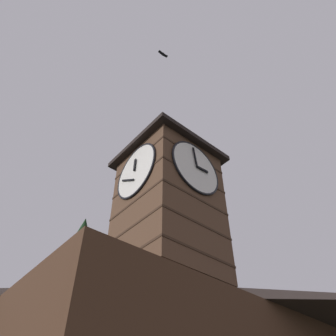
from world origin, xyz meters
TOP-DOWN VIEW (x-y plane):
  - clock_tower at (-0.58, -3.06)m, footprint 4.43×4.43m
  - flying_bird_high at (0.62, -2.15)m, footprint 0.70×0.24m

SIDE VIEW (x-z plane):
  - clock_tower at x=-0.58m, z-range 6.84..16.48m
  - flying_bird_high at x=0.62m, z-range 22.26..22.39m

